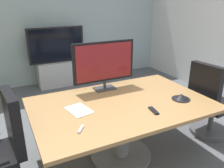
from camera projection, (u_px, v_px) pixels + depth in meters
ground_plane at (124, 160)px, 2.84m from camera, size 7.59×7.59×0.00m
wall_back_glass_partition at (52, 18)px, 5.08m from camera, size 5.47×0.10×2.94m
conference_table at (121, 115)px, 2.73m from camera, size 2.05×1.33×0.74m
office_chair_right at (209, 106)px, 3.23m from camera, size 0.62×0.60×1.09m
tv_monitor at (104, 63)px, 2.96m from camera, size 0.84×0.18×0.64m
wall_display_unit at (58, 67)px, 5.13m from camera, size 1.20×0.36×1.31m
conference_phone at (181, 97)px, 2.76m from camera, size 0.22×0.22×0.07m
remote_control at (154, 111)px, 2.47m from camera, size 0.08×0.18×0.02m
whiteboard_marker at (81, 129)px, 2.12m from camera, size 0.10×0.11×0.02m
paper_notepad at (79, 110)px, 2.49m from camera, size 0.27×0.34×0.01m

